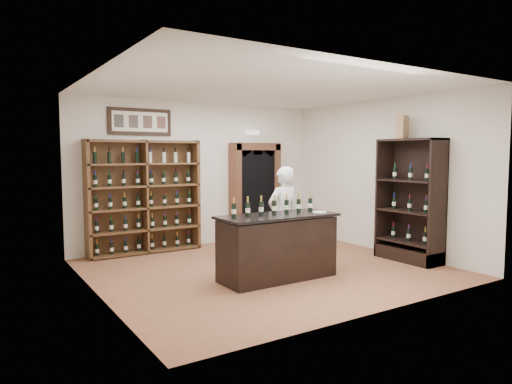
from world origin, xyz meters
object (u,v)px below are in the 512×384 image
(side_cabinet, at_px, (410,219))
(shopkeeper, at_px, (283,216))
(wine_shelf, at_px, (144,197))
(counter_bottle_0, at_px, (234,210))
(tasting_counter, at_px, (277,247))
(wine_crate, at_px, (403,127))

(side_cabinet, relative_size, shopkeeper, 1.29)
(wine_shelf, bearing_deg, shopkeeper, -53.58)
(wine_shelf, height_order, counter_bottle_0, wine_shelf)
(counter_bottle_0, distance_m, side_cabinet, 3.49)
(wine_shelf, xyz_separation_m, counter_bottle_0, (0.38, -2.84, 0.01))
(counter_bottle_0, bearing_deg, tasting_counter, -7.42)
(tasting_counter, distance_m, shopkeeper, 0.95)
(shopkeeper, bearing_deg, wine_crate, 156.47)
(counter_bottle_0, relative_size, shopkeeper, 0.18)
(counter_bottle_0, height_order, side_cabinet, side_cabinet)
(tasting_counter, xyz_separation_m, wine_crate, (2.73, -0.07, 1.92))
(wine_crate, bearing_deg, wine_shelf, 121.22)
(shopkeeper, bearing_deg, wine_shelf, -58.43)
(counter_bottle_0, xyz_separation_m, side_cabinet, (3.44, -0.39, -0.35))
(wine_shelf, bearing_deg, side_cabinet, -40.21)
(shopkeeper, bearing_deg, counter_bottle_0, 18.39)
(side_cabinet, distance_m, wine_crate, 1.67)
(shopkeeper, bearing_deg, tasting_counter, 43.43)
(counter_bottle_0, height_order, wine_crate, wine_crate)
(counter_bottle_0, bearing_deg, wine_shelf, 97.62)
(side_cabinet, bearing_deg, wine_shelf, 139.79)
(wine_shelf, xyz_separation_m, wine_crate, (3.83, -3.00, 1.31))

